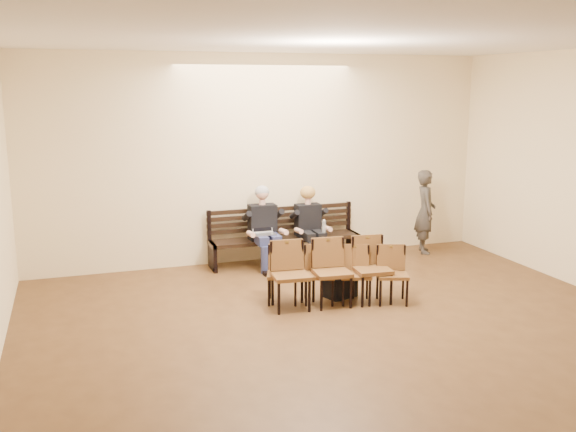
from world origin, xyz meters
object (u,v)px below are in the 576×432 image
object	(u,v)px
seated_woman	(310,228)
passerby	(426,205)
laptop	(265,235)
chair_row_back	(332,273)
bag	(340,286)
seated_man	(264,228)
bench	(285,250)
water_bottle	(324,233)
chair_row_front	(337,275)

from	to	relation	value
seated_woman	passerby	world-z (taller)	passerby
laptop	chair_row_back	xyz separation A→B (m)	(0.37, -1.96, -0.11)
bag	passerby	bearing A→B (deg)	36.51
seated_man	seated_woman	distance (m)	0.81
bench	water_bottle	xyz separation A→B (m)	(0.55, -0.40, 0.34)
bench	chair_row_back	size ratio (longest dim) A/B	1.57
bench	laptop	xyz separation A→B (m)	(-0.44, -0.28, 0.35)
bench	seated_woman	xyz separation A→B (m)	(0.40, -0.12, 0.38)
bench	seated_man	xyz separation A→B (m)	(-0.41, -0.12, 0.44)
seated_woman	passerby	size ratio (longest dim) A/B	0.70
bench	passerby	world-z (taller)	passerby
chair_row_front	chair_row_back	world-z (taller)	chair_row_back
bench	passerby	xyz separation A→B (m)	(2.60, -0.16, 0.64)
water_bottle	bag	xyz separation A→B (m)	(-0.37, -1.55, -0.41)
bench	chair_row_front	world-z (taller)	chair_row_front
seated_woman	laptop	world-z (taller)	seated_woman
bench	laptop	world-z (taller)	laptop
laptop	passerby	bearing A→B (deg)	9.58
seated_woman	bag	bearing A→B (deg)	-96.94
passerby	chair_row_back	world-z (taller)	passerby
water_bottle	passerby	size ratio (longest dim) A/B	0.13
seated_man	chair_row_back	size ratio (longest dim) A/B	0.81
seated_man	chair_row_front	bearing A→B (deg)	-77.78
passerby	chair_row_back	xyz separation A→B (m)	(-2.67, -2.08, -0.40)
seated_woman	bench	bearing A→B (deg)	163.38
passerby	seated_woman	bearing A→B (deg)	108.22
seated_man	laptop	xyz separation A→B (m)	(-0.04, -0.16, -0.09)
seated_woman	laptop	bearing A→B (deg)	-169.31
laptop	bench	bearing A→B (deg)	39.56
passerby	laptop	bearing A→B (deg)	111.52
bench	bag	xyz separation A→B (m)	(0.18, -1.95, -0.07)
chair_row_back	chair_row_front	bearing A→B (deg)	39.07
seated_man	passerby	size ratio (longest dim) A/B	0.77
bag	chair_row_front	bearing A→B (deg)	-124.19
bench	chair_row_back	distance (m)	2.25
bench	laptop	distance (m)	0.63
passerby	chair_row_front	size ratio (longest dim) A/B	0.89
bag	bench	bearing A→B (deg)	95.24
seated_man	chair_row_front	distance (m)	2.11
water_bottle	bench	bearing A→B (deg)	143.69
laptop	chair_row_front	distance (m)	1.95
passerby	chair_row_front	xyz separation A→B (m)	(-2.56, -2.00, -0.47)
bench	chair_row_back	xyz separation A→B (m)	(-0.07, -2.24, 0.24)
laptop	passerby	world-z (taller)	passerby
chair_row_front	chair_row_back	bearing A→B (deg)	-126.36
chair_row_back	laptop	bearing A→B (deg)	105.46
bag	chair_row_back	size ratio (longest dim) A/B	0.26
laptop	passerby	size ratio (longest dim) A/B	0.20
bench	seated_man	bearing A→B (deg)	-163.56
bench	bag	size ratio (longest dim) A/B	6.15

